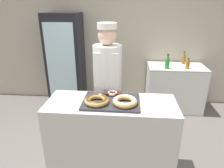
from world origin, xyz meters
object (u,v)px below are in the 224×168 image
Objects in this scene: serving_tray at (111,101)px; donut_mini_center at (112,93)px; bottle_amber at (188,65)px; beverage_fridge at (66,62)px; brownie_back_right at (117,94)px; donut_light_glaze at (125,101)px; donut_chocolate_glaze at (97,100)px; bottle_amber_b at (184,59)px; bottle_green at (167,63)px; chest_freezer at (174,87)px; baker_person at (108,86)px; brownie_back_left at (107,93)px.

serving_tray is 5.01× the size of donut_mini_center.
serving_tray is at bearing -127.58° from bottle_amber.
brownie_back_right is at bearing -55.28° from beverage_fridge.
donut_light_glaze is at bearing -67.41° from brownie_back_right.
donut_mini_center is (0.15, 0.22, -0.02)m from donut_chocolate_glaze.
serving_tray is 3.09× the size of bottle_amber.
serving_tray is 2.32m from bottle_amber_b.
serving_tray is 2.37× the size of donut_chocolate_glaze.
serving_tray is at bearing -118.78° from bottle_green.
brownie_back_right is 0.38× the size of bottle_green.
donut_mini_center is 0.62× the size of bottle_amber.
bottle_amber_b reaches higher than chest_freezer.
donut_chocolate_glaze is 2.19m from bottle_amber.
bottle_amber_b is at bearing 46.43° from baker_person.
bottle_amber reaches higher than chest_freezer.
brownie_back_left is (0.09, 0.22, -0.02)m from donut_chocolate_glaze.
baker_person is 1.67× the size of chest_freezer.
bottle_green reaches higher than donut_light_glaze.
serving_tray is 0.58× the size of chest_freezer.
bottle_amber is 0.84× the size of bottle_amber_b.
bottle_amber_b is at bearing 43.13° from bottle_green.
donut_light_glaze is 0.99× the size of bottle_green.
baker_person reaches higher than chest_freezer.
chest_freezer is (1.25, 1.84, -0.58)m from donut_chocolate_glaze.
baker_person is 1.96m from bottle_amber_b.
donut_light_glaze reaches higher than brownie_back_left.
beverage_fridge is at bearing 116.33° from donut_chocolate_glaze.
bottle_amber is at bearing 50.43° from donut_chocolate_glaze.
bottle_amber_b reaches higher than donut_mini_center.
donut_chocolate_glaze is 0.31m from brownie_back_right.
brownie_back_right is (-0.09, 0.22, -0.02)m from donut_light_glaze.
beverage_fridge is at bearing 120.98° from serving_tray.
brownie_back_left reaches higher than serving_tray.
bottle_amber is (0.15, -0.15, 0.52)m from chest_freezer.
brownie_back_left is 2.06m from chest_freezer.
bottle_amber reaches higher than brownie_back_left.
brownie_back_left and brownie_back_right have the same top height.
bottle_amber_b is at bearing 57.25° from serving_tray.
baker_person is at bearing -140.94° from bottle_amber.
baker_person is at bearing 112.46° from brownie_back_right.
donut_light_glaze is 0.24m from brownie_back_right.
bottle_amber is (1.09, 1.69, -0.06)m from donut_light_glaze.
bottle_amber_b is (1.10, 2.02, -0.05)m from donut_light_glaze.
brownie_back_right is 0.05× the size of beverage_fridge.
bottle_amber is at bearing 49.66° from donut_mini_center.
beverage_fridge is (-1.06, 1.61, -0.09)m from donut_mini_center.
bottle_amber is at bearing -3.56° from beverage_fridge.
brownie_back_left is 0.50× the size of bottle_amber.
donut_chocolate_glaze is at bearing -124.11° from chest_freezer.
donut_chocolate_glaze is 0.15× the size of baker_person.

